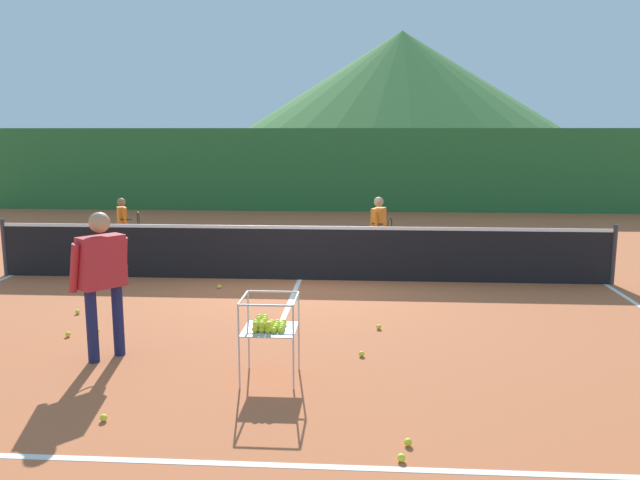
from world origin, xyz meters
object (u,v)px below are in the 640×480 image
student_1 (379,225)px  tennis_ball_0 (97,331)px  student_0 (123,221)px  tennis_ball_5 (401,458)px  tennis_ball_8 (408,442)px  tennis_ball_7 (379,327)px  tennis_ball_4 (104,418)px  ball_cart (268,326)px  tennis_ball_3 (78,312)px  tennis_ball_6 (219,287)px  tennis_ball_2 (68,334)px  instructor (102,272)px  tennis_ball_1 (362,354)px  tennis_net (299,252)px

student_1 → tennis_ball_0: (-3.80, -4.47, -0.79)m
student_1 → student_0: bearing=172.4°
tennis_ball_5 → tennis_ball_8: (0.07, 0.27, 0.00)m
tennis_ball_0 → tennis_ball_7: 3.73m
tennis_ball_4 → tennis_ball_8: same height
ball_cart → tennis_ball_3: 3.88m
student_1 → tennis_ball_6: student_1 is taller
tennis_ball_2 → tennis_ball_7: same height
tennis_ball_4 → tennis_ball_6: bearing=90.5°
student_1 → tennis_ball_7: size_ratio=20.10×
tennis_ball_5 → student_0: bearing=123.1°
tennis_ball_2 → tennis_ball_5: same height
tennis_ball_3 → tennis_ball_4: 3.79m
student_0 → tennis_ball_6: 3.85m
tennis_ball_0 → tennis_ball_6: 2.70m
instructor → tennis_ball_8: size_ratio=25.36×
tennis_ball_5 → tennis_ball_7: bearing=91.6°
tennis_ball_1 → tennis_ball_4: bearing=-141.8°
tennis_net → tennis_ball_1: bearing=-74.0°
tennis_ball_0 → tennis_ball_6: bearing=66.6°
tennis_ball_2 → tennis_ball_6: same height
tennis_net → tennis_ball_6: (-1.29, -0.74, -0.47)m
tennis_ball_2 → tennis_ball_8: 4.93m
tennis_ball_5 → tennis_ball_0: bearing=141.2°
student_1 → tennis_ball_6: bearing=-143.9°
tennis_ball_0 → tennis_ball_3: 1.06m
tennis_ball_8 → ball_cart: bearing=134.9°
tennis_ball_0 → tennis_ball_1: size_ratio=1.00×
tennis_net → tennis_ball_2: 4.35m
tennis_ball_1 → tennis_ball_3: 4.38m
student_0 → tennis_ball_2: (1.26, -5.35, -0.71)m
tennis_net → student_0: size_ratio=8.86×
tennis_ball_3 → tennis_ball_7: (4.35, -0.44, 0.00)m
tennis_net → tennis_ball_8: 6.21m
student_1 → tennis_ball_3: (-4.44, -3.62, -0.79)m
tennis_ball_4 → tennis_ball_7: 3.90m
instructor → ball_cart: 2.09m
student_1 → ball_cart: student_1 is taller
ball_cart → tennis_ball_4: ball_cart is taller
student_0 → tennis_ball_2: 5.55m
tennis_ball_2 → tennis_ball_5: bearing=-35.0°
instructor → ball_cart: bearing=-14.2°
tennis_ball_4 → tennis_ball_5: same height
tennis_ball_1 → tennis_ball_8: bearing=-79.5°
student_1 → tennis_ball_4: student_1 is taller
tennis_ball_2 → tennis_ball_5: 5.02m
tennis_ball_4 → tennis_ball_7: same height
ball_cart → tennis_ball_6: bearing=110.0°
instructor → tennis_ball_0: size_ratio=25.36×
tennis_ball_8 → student_1: bearing=90.6°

